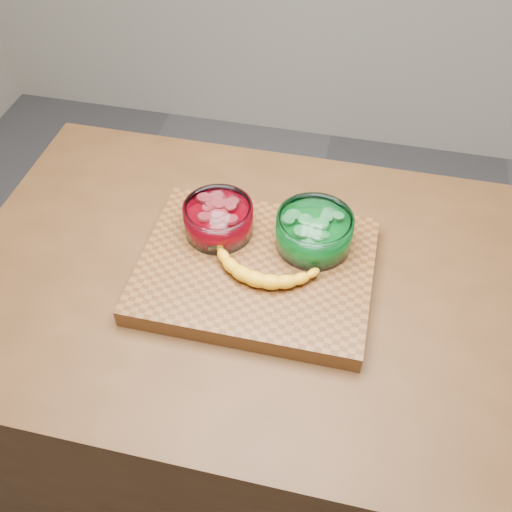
# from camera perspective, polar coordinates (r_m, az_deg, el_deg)

# --- Properties ---
(ground) EXTENTS (3.50, 3.50, 0.00)m
(ground) POSITION_cam_1_polar(r_m,az_deg,el_deg) (1.92, 0.00, -19.58)
(ground) COLOR #525256
(ground) RESTS_ON ground
(counter) EXTENTS (1.20, 0.80, 0.90)m
(counter) POSITION_cam_1_polar(r_m,az_deg,el_deg) (1.51, 0.00, -13.06)
(counter) COLOR #503018
(counter) RESTS_ON ground
(cutting_board) EXTENTS (0.45, 0.35, 0.04)m
(cutting_board) POSITION_cam_1_polar(r_m,az_deg,el_deg) (1.12, 0.00, -1.37)
(cutting_board) COLOR brown
(cutting_board) RESTS_ON counter
(bowl_red) EXTENTS (0.14, 0.14, 0.07)m
(bowl_red) POSITION_cam_1_polar(r_m,az_deg,el_deg) (1.15, -3.77, 3.71)
(bowl_red) COLOR white
(bowl_red) RESTS_ON cutting_board
(bowl_green) EXTENTS (0.15, 0.15, 0.07)m
(bowl_green) POSITION_cam_1_polar(r_m,az_deg,el_deg) (1.12, 5.82, 2.46)
(bowl_green) COLOR white
(bowl_green) RESTS_ON cutting_board
(banana) EXTENTS (0.24, 0.12, 0.03)m
(banana) POSITION_cam_1_polar(r_m,az_deg,el_deg) (1.08, 0.73, -1.09)
(banana) COLOR #F8AC16
(banana) RESTS_ON cutting_board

